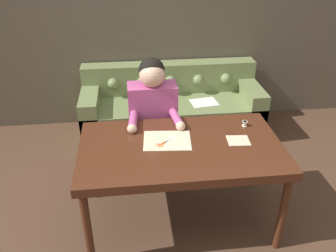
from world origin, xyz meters
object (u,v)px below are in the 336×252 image
at_px(couch, 171,109).
at_px(scissors, 163,144).
at_px(person, 153,121).
at_px(dining_table, 181,153).
at_px(thread_spool, 245,124).

distance_m(couch, scissors, 1.57).
bearing_deg(person, scissors, -86.38).
height_order(dining_table, scissors, scissors).
xyz_separation_m(couch, scissors, (-0.25, -1.48, 0.47)).
bearing_deg(thread_spool, dining_table, -157.71).
xyz_separation_m(dining_table, scissors, (-0.13, 0.03, 0.07)).
xyz_separation_m(scissors, thread_spool, (0.71, 0.20, 0.02)).
relative_size(dining_table, couch, 0.75).
distance_m(dining_table, thread_spool, 0.63).
height_order(person, thread_spool, person).
distance_m(dining_table, couch, 1.57).
height_order(scissors, thread_spool, thread_spool).
distance_m(person, scissors, 0.58).
bearing_deg(scissors, thread_spool, 15.80).
distance_m(person, thread_spool, 0.84).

